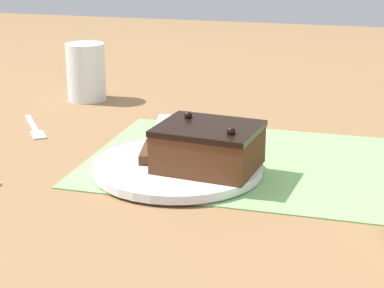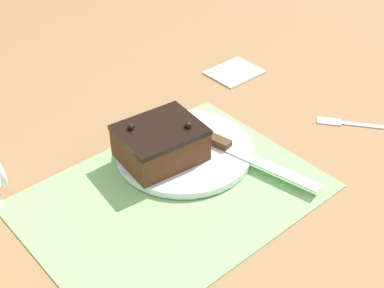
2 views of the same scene
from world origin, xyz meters
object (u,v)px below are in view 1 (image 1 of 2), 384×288
at_px(cake_plate, 178,167).
at_px(dessert_fork, 35,128).
at_px(chocolate_cake, 208,147).
at_px(serving_knife, 153,144).
at_px(drinking_glass, 86,72).

distance_m(cake_plate, dessert_fork, 0.33).
relative_size(chocolate_cake, dessert_fork, 1.14).
xyz_separation_m(chocolate_cake, serving_knife, (0.10, -0.06, -0.03)).
bearing_deg(dessert_fork, chocolate_cake, 120.36).
xyz_separation_m(cake_plate, serving_knife, (0.06, -0.06, 0.01)).
height_order(cake_plate, dessert_fork, cake_plate).
bearing_deg(cake_plate, dessert_fork, -24.43).
bearing_deg(serving_knife, cake_plate, -57.16).
bearing_deg(serving_knife, dessert_fork, 150.52).
distance_m(drinking_glass, dessert_fork, 0.22).
bearing_deg(drinking_glass, serving_knife, 129.51).
xyz_separation_m(chocolate_cake, dessert_fork, (0.35, -0.14, -0.04)).
relative_size(serving_knife, drinking_glass, 2.20).
relative_size(chocolate_cake, serving_knife, 0.58).
bearing_deg(chocolate_cake, dessert_fork, -22.39).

